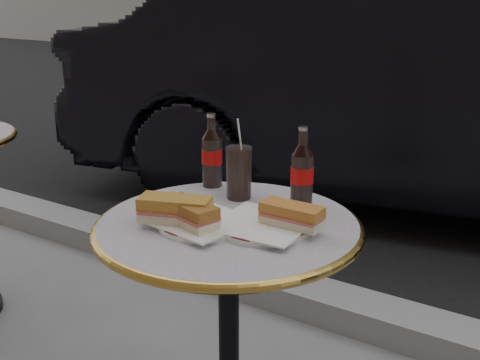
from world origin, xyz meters
The scene contains 11 objects.
curb centered at (0.00, 0.90, 0.05)m, with size 40.00×0.20×0.12m, color gray.
bistro_table centered at (0.00, 0.00, 0.37)m, with size 0.62×0.62×0.73m, color #BAB2C4, non-canonical shape.
plate_left centered at (-0.03, -0.05, 0.74)m, with size 0.20×0.20×0.01m, color white.
plate_right centered at (0.09, 0.01, 0.74)m, with size 0.21×0.21×0.01m, color white.
sandwich_left_a centered at (-0.08, -0.09, 0.77)m, with size 0.16×0.07×0.06m, color #AF792C.
sandwich_left_b centered at (-0.04, -0.09, 0.77)m, with size 0.14×0.07×0.05m, color brown.
sandwich_right centered at (0.15, 0.03, 0.77)m, with size 0.14×0.06×0.05m, color #B2702D.
cola_bottle_left centered at (-0.19, 0.20, 0.83)m, with size 0.06×0.06×0.20m, color black, non-canonical shape.
cola_bottle_right centered at (0.10, 0.18, 0.83)m, with size 0.06×0.06×0.20m, color black, non-canonical shape.
cola_glass centered at (-0.07, 0.15, 0.80)m, with size 0.07×0.07×0.14m, color black.
parked_car centered at (-0.18, 2.44, 0.71)m, with size 4.30×1.49×1.41m, color black.
Camera 1 is at (0.73, -1.06, 1.25)m, focal length 45.00 mm.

